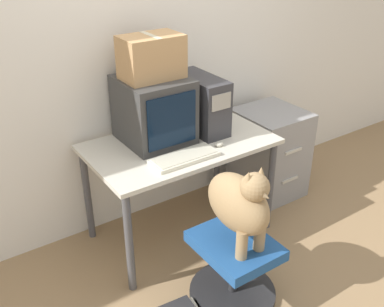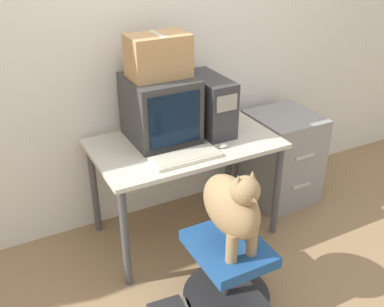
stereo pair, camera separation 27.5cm
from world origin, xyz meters
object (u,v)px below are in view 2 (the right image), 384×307
crt_monitor (160,108)px  office_chair (227,271)px  pc_tower (209,104)px  keyboard (186,157)px  filing_cabinet (282,157)px  cardboard_box (158,56)px  dog (233,206)px

crt_monitor → office_chair: size_ratio=0.86×
pc_tower → keyboard: 0.51m
pc_tower → keyboard: pc_tower is taller
crt_monitor → pc_tower: bearing=-5.1°
crt_monitor → filing_cabinet: size_ratio=0.63×
crt_monitor → keyboard: size_ratio=1.04×
cardboard_box → crt_monitor: bearing=-90.0°
office_chair → dog: 0.49m
crt_monitor → cardboard_box: 0.36m
keyboard → office_chair: (0.02, -0.50, -0.54)m
crt_monitor → office_chair: crt_monitor is taller
pc_tower → crt_monitor: bearing=174.9°
keyboard → cardboard_box: cardboard_box is taller
dog → filing_cabinet: dog is taller
office_chair → dog: (0.00, -0.02, 0.49)m
keyboard → dog: size_ratio=0.82×
dog → keyboard: bearing=92.3°
office_chair → cardboard_box: cardboard_box is taller
dog → cardboard_box: 1.08m
office_chair → filing_cabinet: filing_cabinet is taller
dog → filing_cabinet: (1.01, 0.81, -0.34)m
keyboard → office_chair: 0.74m
crt_monitor → keyboard: crt_monitor is taller
cardboard_box → keyboard: bearing=-88.9°
office_chair → cardboard_box: size_ratio=1.40×
cardboard_box → office_chair: bearing=-88.1°
office_chair → cardboard_box: 1.40m
office_chair → cardboard_box: bearing=91.9°
office_chair → dog: dog is taller
crt_monitor → office_chair: (0.03, -0.86, -0.75)m
keyboard → dog: 0.53m
crt_monitor → cardboard_box: size_ratio=1.20×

